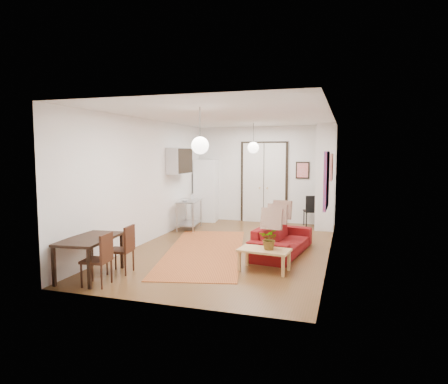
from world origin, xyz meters
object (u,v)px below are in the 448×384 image
(sofa, at_px, (282,239))
(black_side_chair, at_px, (312,208))
(dining_table, at_px, (90,242))
(dining_chair_near, at_px, (123,245))
(fridge, at_px, (206,190))
(coffee_table, at_px, (264,252))
(kitchen_counter, at_px, (189,211))
(dining_chair_far, at_px, (99,254))

(sofa, height_order, black_side_chair, black_side_chair)
(dining_table, relative_size, dining_chair_near, 1.53)
(fridge, bearing_deg, coffee_table, -67.15)
(coffee_table, xyz_separation_m, black_side_chair, (0.42, 4.75, 0.18))
(dining_table, relative_size, black_side_chair, 1.44)
(fridge, xyz_separation_m, dining_table, (-0.01, -5.86, -0.34))
(sofa, height_order, coffee_table, sofa)
(dining_table, bearing_deg, kitchen_counter, 90.00)
(kitchen_counter, xyz_separation_m, black_side_chair, (3.21, 1.49, 0.03))
(kitchen_counter, distance_m, dining_table, 4.47)
(coffee_table, relative_size, dining_table, 0.73)
(dining_table, distance_m, black_side_chair, 6.77)
(sofa, distance_m, coffee_table, 1.33)
(sofa, xyz_separation_m, kitchen_counter, (-2.89, 1.93, 0.20))
(sofa, bearing_deg, coffee_table, -176.47)
(coffee_table, bearing_deg, fridge, 120.85)
(coffee_table, distance_m, dining_chair_near, 2.54)
(kitchen_counter, height_order, fridge, fridge)
(dining_chair_near, bearing_deg, kitchen_counter, 179.23)
(fridge, relative_size, black_side_chair, 2.10)
(dining_chair_near, bearing_deg, dining_chair_far, -5.98)
(kitchen_counter, relative_size, dining_chair_near, 1.31)
(dining_chair_near, distance_m, dining_chair_far, 0.70)
(coffee_table, height_order, dining_chair_near, dining_chair_near)
(sofa, bearing_deg, dining_chair_far, 146.05)
(coffee_table, bearing_deg, dining_table, -156.55)
(fridge, height_order, dining_chair_near, fridge)
(dining_table, xyz_separation_m, dining_chair_near, (0.37, 0.43, -0.12))
(coffee_table, xyz_separation_m, kitchen_counter, (-2.79, 3.26, 0.15))
(coffee_table, bearing_deg, black_side_chair, 84.91)
(kitchen_counter, height_order, dining_chair_far, dining_chair_far)
(sofa, height_order, dining_chair_near, dining_chair_near)
(sofa, bearing_deg, dining_table, 139.30)
(coffee_table, distance_m, kitchen_counter, 4.29)
(sofa, distance_m, dining_table, 3.86)
(black_side_chair, bearing_deg, dining_chair_far, 48.29)
(fridge, bearing_deg, sofa, -57.06)
(coffee_table, bearing_deg, dining_chair_near, -162.21)
(dining_chair_near, relative_size, dining_chair_far, 1.00)
(kitchen_counter, distance_m, dining_chair_far, 4.75)
(kitchen_counter, xyz_separation_m, dining_table, (0.00, -4.47, 0.11))
(sofa, xyz_separation_m, dining_table, (-2.89, -2.54, 0.31))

